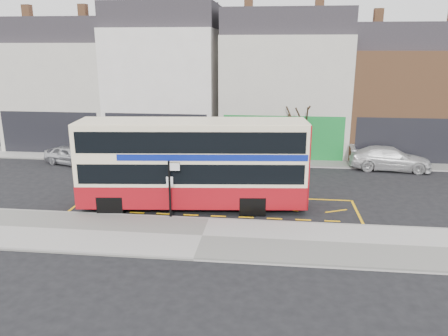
# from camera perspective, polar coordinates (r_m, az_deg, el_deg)

# --- Properties ---
(ground) EXTENTS (120.00, 120.00, 0.00)m
(ground) POSITION_cam_1_polar(r_m,az_deg,el_deg) (20.61, -1.82, -6.55)
(ground) COLOR black
(ground) RESTS_ON ground
(pavement) EXTENTS (40.00, 4.00, 0.15)m
(pavement) POSITION_cam_1_polar(r_m,az_deg,el_deg) (18.50, -2.86, -8.99)
(pavement) COLOR #A4A19C
(pavement) RESTS_ON ground
(kerb) EXTENTS (40.00, 0.15, 0.15)m
(kerb) POSITION_cam_1_polar(r_m,az_deg,el_deg) (20.24, -1.97, -6.75)
(kerb) COLOR gray
(kerb) RESTS_ON ground
(far_pavement) EXTENTS (50.00, 3.00, 0.15)m
(far_pavement) POSITION_cam_1_polar(r_m,az_deg,el_deg) (30.99, 1.13, 1.22)
(far_pavement) COLOR #A4A19C
(far_pavement) RESTS_ON ground
(road_markings) EXTENTS (14.00, 3.40, 0.01)m
(road_markings) POSITION_cam_1_polar(r_m,az_deg,el_deg) (22.09, -1.21, -4.98)
(road_markings) COLOR #FFB70D
(road_markings) RESTS_ON ground
(terrace_far_left) EXTENTS (8.00, 8.01, 10.80)m
(terrace_far_left) POSITION_cam_1_polar(r_m,az_deg,el_deg) (37.72, -19.43, 10.25)
(terrace_far_left) COLOR beige
(terrace_far_left) RESTS_ON ground
(terrace_left) EXTENTS (8.00, 8.01, 11.80)m
(terrace_left) POSITION_cam_1_polar(r_m,az_deg,el_deg) (34.97, -7.38, 11.46)
(terrace_left) COLOR white
(terrace_left) RESTS_ON ground
(terrace_green_shop) EXTENTS (9.00, 8.01, 11.30)m
(terrace_green_shop) POSITION_cam_1_polar(r_m,az_deg,el_deg) (33.99, 7.82, 10.90)
(terrace_green_shop) COLOR beige
(terrace_green_shop) RESTS_ON ground
(terrace_right) EXTENTS (9.00, 8.01, 10.30)m
(terrace_right) POSITION_cam_1_polar(r_m,az_deg,el_deg) (35.37, 22.72, 9.23)
(terrace_right) COLOR #925E3A
(terrace_right) RESTS_ON ground
(double_decker_bus) EXTENTS (11.16, 3.63, 4.38)m
(double_decker_bus) POSITION_cam_1_polar(r_m,az_deg,el_deg) (21.27, -4.00, 0.67)
(double_decker_bus) COLOR #FFECC2
(double_decker_bus) RESTS_ON ground
(bus_stop_post) EXTENTS (0.67, 0.12, 2.67)m
(bus_stop_post) POSITION_cam_1_polar(r_m,az_deg,el_deg) (19.97, -6.96, -1.98)
(bus_stop_post) COLOR black
(bus_stop_post) RESTS_ON pavement
(car_silver) EXTENTS (4.07, 2.66, 1.29)m
(car_silver) POSITION_cam_1_polar(r_m,az_deg,el_deg) (31.38, -19.40, 1.58)
(car_silver) COLOR silver
(car_silver) RESTS_ON ground
(car_grey) EXTENTS (4.90, 2.79, 1.53)m
(car_grey) POSITION_cam_1_polar(r_m,az_deg,el_deg) (28.57, 1.30, 1.40)
(car_grey) COLOR #373A3D
(car_grey) RESTS_ON ground
(car_white) EXTENTS (5.28, 2.52, 1.48)m
(car_white) POSITION_cam_1_polar(r_m,az_deg,el_deg) (30.33, 20.85, 1.17)
(car_white) COLOR silver
(car_white) RESTS_ON ground
(street_tree_left) EXTENTS (2.67, 2.67, 5.77)m
(street_tree_left) POSITION_cam_1_polar(r_m,az_deg,el_deg) (35.43, -21.21, 8.35)
(street_tree_left) COLOR black
(street_tree_left) RESTS_ON ground
(street_tree_right) EXTENTS (2.32, 2.32, 5.01)m
(street_tree_right) POSITION_cam_1_polar(r_m,az_deg,el_deg) (30.01, 9.64, 7.03)
(street_tree_right) COLOR black
(street_tree_right) RESTS_ON ground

